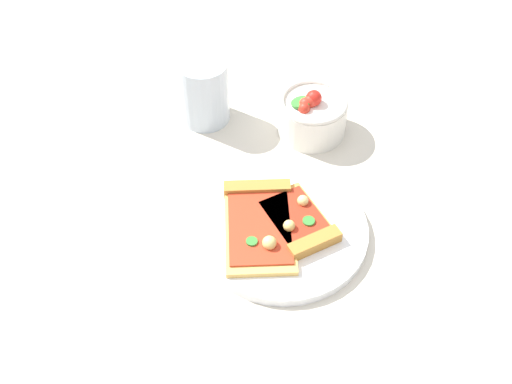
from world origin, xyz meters
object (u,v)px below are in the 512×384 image
at_px(soda_glass, 204,93).
at_px(pizza_slice_far, 300,224).
at_px(plate, 280,232).
at_px(salad_bowl, 312,114).
at_px(pizza_slice_near, 259,221).

bearing_deg(soda_glass, pizza_slice_far, 76.01).
height_order(plate, soda_glass, soda_glass).
height_order(pizza_slice_far, salad_bowl, salad_bowl).
bearing_deg(pizza_slice_near, pizza_slice_far, 129.96).
height_order(pizza_slice_near, soda_glass, soda_glass).
relative_size(plate, salad_bowl, 2.23).
bearing_deg(pizza_slice_near, salad_bowl, -156.72).
xyz_separation_m(plate, pizza_slice_near, (0.01, -0.03, 0.01)).
bearing_deg(plate, salad_bowl, -148.84).
height_order(pizza_slice_near, pizza_slice_far, pizza_slice_near).
relative_size(plate, soda_glass, 2.17).
distance_m(pizza_slice_far, salad_bowl, 0.21).
height_order(pizza_slice_near, salad_bowl, salad_bowl).
distance_m(salad_bowl, soda_glass, 0.17).
distance_m(plate, pizza_slice_near, 0.03).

